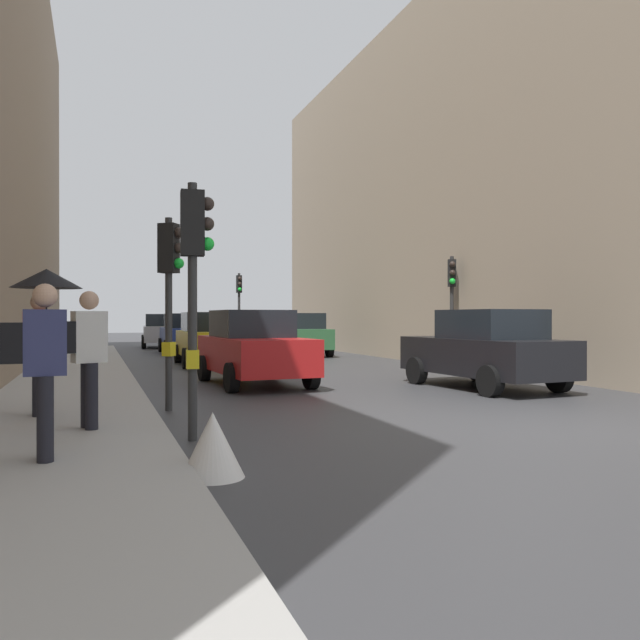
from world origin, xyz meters
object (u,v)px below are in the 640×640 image
(car_blue_van, at_px, (184,333))
(traffic_light_mid_street, at_px, (452,291))
(pedestrian_with_black_backpack, at_px, (86,351))
(car_red_sedan, at_px, (254,347))
(car_silver_hatchback, at_px, (161,331))
(traffic_light_far_median, at_px, (239,297))
(warning_sign_triangle, at_px, (213,445))
(pedestrian_with_umbrella, at_px, (44,300))
(traffic_light_near_right, at_px, (170,278))
(car_yellow_taxi, at_px, (209,339))
(traffic_light_near_left, at_px, (194,263))
(car_green_estate, at_px, (299,334))
(car_dark_suv, at_px, (485,349))
(pedestrian_with_grey_backpack, at_px, (40,360))

(car_blue_van, bearing_deg, traffic_light_mid_street, -59.74)
(pedestrian_with_black_backpack, bearing_deg, car_red_sedan, 58.65)
(car_silver_hatchback, distance_m, pedestrian_with_black_backpack, 26.07)
(traffic_light_far_median, xyz_separation_m, warning_sign_triangle, (-5.46, -23.87, -2.24))
(traffic_light_mid_street, distance_m, warning_sign_triangle, 14.46)
(car_red_sedan, bearing_deg, pedestrian_with_umbrella, -132.76)
(traffic_light_far_median, distance_m, warning_sign_triangle, 24.59)
(traffic_light_near_right, bearing_deg, car_blue_van, 81.75)
(car_silver_hatchback, distance_m, car_red_sedan, 19.85)
(car_red_sedan, relative_size, pedestrian_with_umbrella, 2.00)
(traffic_light_far_median, distance_m, car_silver_hatchback, 5.69)
(traffic_light_mid_street, relative_size, traffic_light_far_median, 0.94)
(pedestrian_with_umbrella, relative_size, warning_sign_triangle, 3.29)
(traffic_light_near_right, height_order, pedestrian_with_umbrella, traffic_light_near_right)
(car_yellow_taxi, height_order, car_blue_van, same)
(car_blue_van, bearing_deg, pedestrian_with_umbrella, -103.52)
(traffic_light_mid_street, height_order, car_yellow_taxi, traffic_light_mid_street)
(traffic_light_near_left, bearing_deg, car_red_sedan, 70.03)
(car_red_sedan, relative_size, warning_sign_triangle, 6.60)
(traffic_light_mid_street, bearing_deg, car_yellow_taxi, 148.50)
(car_green_estate, relative_size, car_red_sedan, 1.00)
(traffic_light_near_right, distance_m, car_dark_suv, 7.25)
(traffic_light_near_left, relative_size, car_yellow_taxi, 0.78)
(car_silver_hatchback, relative_size, pedestrian_with_black_backpack, 2.43)
(pedestrian_with_grey_backpack, height_order, warning_sign_triangle, pedestrian_with_grey_backpack)
(warning_sign_triangle, bearing_deg, traffic_light_mid_street, 49.41)
(car_yellow_taxi, bearing_deg, car_green_estate, 41.17)
(pedestrian_with_grey_backpack, distance_m, pedestrian_with_black_backpack, 1.81)
(car_dark_suv, relative_size, pedestrian_with_black_backpack, 2.44)
(traffic_light_far_median, bearing_deg, traffic_light_near_right, -105.65)
(pedestrian_with_umbrella, bearing_deg, traffic_light_mid_street, 32.46)
(pedestrian_with_grey_backpack, bearing_deg, car_yellow_taxi, 74.05)
(traffic_light_far_median, distance_m, car_dark_suv, 18.16)
(car_dark_suv, xyz_separation_m, car_yellow_taxi, (-4.63, 9.17, 0.00))
(pedestrian_with_umbrella, xyz_separation_m, warning_sign_triangle, (1.80, -3.80, -1.52))
(car_silver_hatchback, bearing_deg, car_yellow_taxi, -88.76)
(pedestrian_with_grey_backpack, bearing_deg, car_green_estate, 64.96)
(pedestrian_with_umbrella, bearing_deg, car_yellow_taxi, 69.06)
(traffic_light_near_right, xyz_separation_m, warning_sign_triangle, (-0.11, -4.77, -1.94))
(car_dark_suv, bearing_deg, pedestrian_with_umbrella, -166.96)
(car_green_estate, xyz_separation_m, car_silver_hatchback, (-4.71, 9.32, 0.00))
(car_silver_hatchback, relative_size, warning_sign_triangle, 6.62)
(pedestrian_with_black_backpack, bearing_deg, warning_sign_triangle, -63.11)
(car_red_sedan, bearing_deg, traffic_light_far_median, 78.96)
(traffic_light_near_right, relative_size, car_dark_suv, 0.76)
(car_yellow_taxi, xyz_separation_m, warning_sign_triangle, (-2.50, -15.04, -0.55))
(car_silver_hatchback, xyz_separation_m, pedestrian_with_black_backpack, (-3.43, -25.84, 0.29))
(traffic_light_far_median, relative_size, car_blue_van, 0.88)
(car_red_sedan, distance_m, warning_sign_triangle, 8.75)
(pedestrian_with_umbrella, bearing_deg, pedestrian_with_black_backpack, -67.50)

